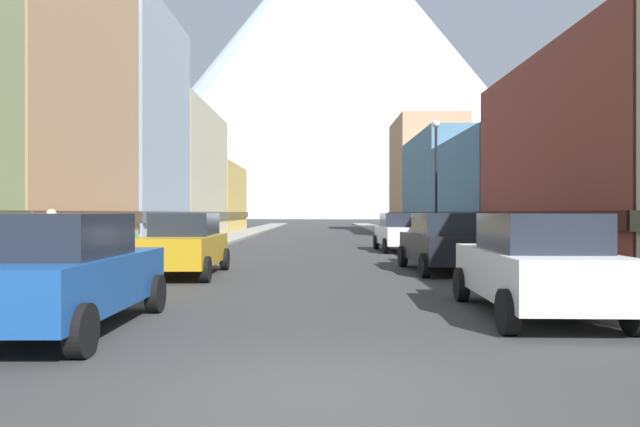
# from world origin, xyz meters

# --- Properties ---
(ground_plane) EXTENTS (400.00, 400.00, 0.00)m
(ground_plane) POSITION_xyz_m (0.00, 0.00, 0.00)
(ground_plane) COLOR #353535
(sidewalk_left) EXTENTS (2.50, 100.00, 0.15)m
(sidewalk_left) POSITION_xyz_m (-6.25, 35.00, 0.07)
(sidewalk_left) COLOR gray
(sidewalk_left) RESTS_ON ground
(sidewalk_right) EXTENTS (2.50, 100.00, 0.15)m
(sidewalk_right) POSITION_xyz_m (6.25, 35.00, 0.07)
(sidewalk_right) COLOR gray
(sidewalk_right) RESTS_ON ground
(storefront_left_2) EXTENTS (8.91, 9.21, 11.99)m
(storefront_left_2) POSITION_xyz_m (-11.81, 23.87, 5.81)
(storefront_left_2) COLOR #99A5B2
(storefront_left_2) RESTS_ON ground
(storefront_left_3) EXTENTS (8.62, 13.63, 9.08)m
(storefront_left_3) POSITION_xyz_m (-11.66, 35.42, 4.38)
(storefront_left_3) COLOR beige
(storefront_left_3) RESTS_ON ground
(storefront_left_4) EXTENTS (7.93, 12.45, 6.19)m
(storefront_left_4) POSITION_xyz_m (-11.32, 48.74, 2.98)
(storefront_left_4) COLOR #D8B259
(storefront_left_4) RESTS_ON ground
(storefront_right_2) EXTENTS (8.35, 11.76, 6.01)m
(storefront_right_2) POSITION_xyz_m (11.52, 27.49, 2.90)
(storefront_right_2) COLOR slate
(storefront_right_2) RESTS_ON ground
(storefront_right_3) EXTENTS (6.43, 13.56, 7.78)m
(storefront_right_3) POSITION_xyz_m (10.57, 40.17, 3.74)
(storefront_right_3) COLOR slate
(storefront_right_3) RESTS_ON ground
(storefront_right_4) EXTENTS (6.54, 10.25, 10.98)m
(storefront_right_4) POSITION_xyz_m (10.62, 52.24, 5.31)
(storefront_right_4) COLOR tan
(storefront_right_4) RESTS_ON ground
(car_left_0) EXTENTS (2.07, 4.40, 1.78)m
(car_left_0) POSITION_xyz_m (-3.80, 3.07, 0.90)
(car_left_0) COLOR #19478C
(car_left_0) RESTS_ON ground
(car_left_1) EXTENTS (2.11, 4.42, 1.78)m
(car_left_1) POSITION_xyz_m (-3.80, 10.97, 0.90)
(car_left_1) COLOR #B28419
(car_left_1) RESTS_ON ground
(car_right_0) EXTENTS (2.19, 4.46, 1.78)m
(car_right_0) POSITION_xyz_m (3.80, 4.40, 0.90)
(car_right_0) COLOR silver
(car_right_0) RESTS_ON ground
(car_right_1) EXTENTS (2.23, 4.47, 1.78)m
(car_right_1) POSITION_xyz_m (3.80, 12.02, 0.90)
(car_right_1) COLOR black
(car_right_1) RESTS_ON ground
(car_right_2) EXTENTS (2.19, 4.46, 1.78)m
(car_right_2) POSITION_xyz_m (3.80, 21.57, 0.90)
(car_right_2) COLOR silver
(car_right_2) RESTS_ON ground
(trash_bin_right) EXTENTS (0.59, 0.59, 0.98)m
(trash_bin_right) POSITION_xyz_m (6.35, 10.29, 0.64)
(trash_bin_right) COLOR #4C5156
(trash_bin_right) RESTS_ON sidewalk_right
(potted_plant_0) EXTENTS (0.76, 0.76, 1.00)m
(potted_plant_0) POSITION_xyz_m (-7.00, 15.92, 0.69)
(potted_plant_0) COLOR #4C4C51
(potted_plant_0) RESTS_ON sidewalk_left
(potted_plant_1) EXTENTS (0.57, 0.57, 0.90)m
(potted_plant_1) POSITION_xyz_m (7.00, 10.84, 0.61)
(potted_plant_1) COLOR #4C4C51
(potted_plant_1) RESTS_ON sidewalk_right
(pedestrian_0) EXTENTS (0.36, 0.36, 1.73)m
(pedestrian_0) POSITION_xyz_m (-6.25, 8.05, 0.95)
(pedestrian_0) COLOR brown
(pedestrian_0) RESTS_ON sidewalk_left
(streetlamp_right) EXTENTS (0.36, 0.36, 5.86)m
(streetlamp_right) POSITION_xyz_m (5.35, 20.98, 3.99)
(streetlamp_right) COLOR black
(streetlamp_right) RESTS_ON sidewalk_right
(mountain_backdrop) EXTENTS (210.76, 210.76, 139.56)m
(mountain_backdrop) POSITION_xyz_m (8.14, 260.00, 69.78)
(mountain_backdrop) COLOR silver
(mountain_backdrop) RESTS_ON ground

